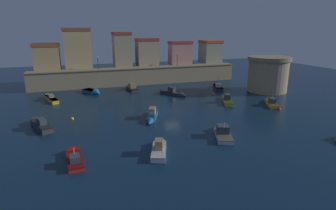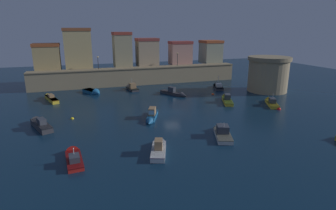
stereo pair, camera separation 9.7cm
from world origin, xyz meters
name	(u,v)px [view 1 (the left image)]	position (x,y,z in m)	size (l,w,h in m)	color
ground_plane	(172,112)	(0.00, 0.00, 0.00)	(137.01, 137.01, 0.00)	#0C2338
quay_wall	(139,76)	(0.00, 24.39, 2.09)	(49.86, 3.41, 4.16)	#9E8966
old_town_backdrop	(127,51)	(-2.07, 28.25, 7.73)	(47.25, 5.40, 9.46)	tan
fortress_tower	(268,74)	(24.77, 8.07, 3.79)	(8.92, 8.92, 7.46)	#9E8966
quay_lamp_0	(98,60)	(-9.52, 24.39, 6.16)	(0.32, 0.32, 2.95)	black
quay_lamp_1	(177,57)	(9.94, 24.39, 6.34)	(0.32, 0.32, 3.26)	black
moored_boat_0	(222,131)	(2.85, -11.40, 0.42)	(3.82, 6.32, 2.63)	silver
moored_boat_1	(131,88)	(-3.10, 19.01, 0.44)	(2.43, 5.42, 3.18)	#333338
moored_boat_2	(175,93)	(4.47, 10.91, 0.41)	(4.34, 6.72, 1.89)	#333338
moored_boat_3	(93,92)	(-11.41, 17.63, 0.36)	(3.93, 5.32, 1.73)	#195689
moored_boat_4	(217,86)	(16.05, 14.22, 0.41)	(3.37, 6.03, 3.44)	#333338
moored_boat_6	(271,102)	(18.62, -1.12, 0.39)	(4.19, 6.48, 2.66)	gold
moored_boat_7	(227,99)	(12.05, 3.20, 0.42)	(4.11, 7.09, 1.94)	gold
moored_boat_8	(152,116)	(-4.18, -2.64, 0.49)	(3.60, 6.39, 1.90)	#195689
moored_boat_9	(74,156)	(-15.37, -12.69, 0.32)	(1.91, 5.71, 2.22)	red
moored_boat_10	(40,124)	(-19.83, -0.95, 0.48)	(3.84, 6.95, 1.81)	#333338
moored_boat_11	(50,98)	(-19.54, 14.61, 0.43)	(3.34, 7.39, 1.40)	gold
moored_boat_12	(159,147)	(-6.26, -13.50, 0.42)	(3.30, 5.89, 2.00)	white
mooring_buoy_0	(279,109)	(17.59, -4.50, 0.00)	(0.73, 0.73, 0.73)	red
mooring_buoy_1	(72,119)	(-15.58, 1.30, 0.00)	(0.52, 0.52, 0.52)	yellow
mooring_buoy_2	(213,95)	(12.04, 8.78, 0.00)	(0.56, 0.56, 0.56)	#EA4C19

